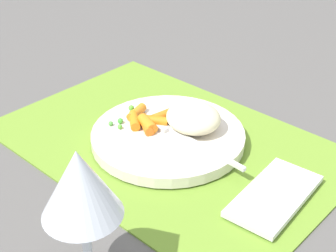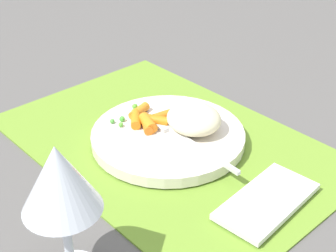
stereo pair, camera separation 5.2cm
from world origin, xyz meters
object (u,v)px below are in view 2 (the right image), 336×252
at_px(rice_mound, 194,119).
at_px(napkin, 267,201).
at_px(carrot_portion, 150,119).
at_px(wine_glass, 59,183).
at_px(plate, 168,136).
at_px(fork, 181,138).

height_order(rice_mound, napkin, rice_mound).
relative_size(carrot_portion, wine_glass, 0.52).
bearing_deg(napkin, plate, -1.66).
relative_size(wine_glass, napkin, 1.15).
bearing_deg(wine_glass, rice_mound, -71.66).
relative_size(plate, wine_glass, 1.39).
bearing_deg(fork, carrot_portion, 2.51).
bearing_deg(plate, fork, 176.89).
relative_size(fork, napkin, 1.29).
height_order(rice_mound, wine_glass, wine_glass).
bearing_deg(rice_mound, plate, 54.78).
xyz_separation_m(plate, fork, (-0.03, 0.00, 0.01)).
distance_m(carrot_portion, wine_glass, 0.31).
xyz_separation_m(rice_mound, wine_glass, (-0.09, 0.28, 0.08)).
height_order(carrot_portion, napkin, carrot_portion).
xyz_separation_m(plate, rice_mound, (-0.02, -0.03, 0.03)).
bearing_deg(plate, carrot_portion, 6.89).
bearing_deg(carrot_portion, napkin, 179.74).
distance_m(plate, wine_glass, 0.30).
bearing_deg(plate, napkin, 178.34).
height_order(plate, fork, fork).
relative_size(rice_mound, wine_glass, 0.51).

